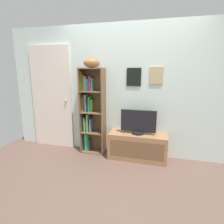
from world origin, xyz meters
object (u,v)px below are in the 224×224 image
at_px(door, 52,98).
at_px(bookshelf, 91,111).
at_px(television, 138,123).
at_px(football, 92,63).
at_px(tv_stand, 138,146).

bearing_deg(door, bookshelf, -4.94).
distance_m(television, door, 1.84).
xyz_separation_m(bookshelf, television, (0.93, -0.09, -0.14)).
xyz_separation_m(football, television, (0.88, -0.07, -1.02)).
distance_m(football, television, 1.35).
xyz_separation_m(television, door, (-1.80, 0.17, 0.34)).
xyz_separation_m(bookshelf, tv_stand, (0.93, -0.09, -0.58)).
height_order(football, door, door).
relative_size(bookshelf, television, 2.63).
bearing_deg(football, bookshelf, 152.27).
distance_m(tv_stand, television, 0.44).
distance_m(tv_stand, door, 1.98).
height_order(bookshelf, door, door).
bearing_deg(door, tv_stand, -5.39).
xyz_separation_m(tv_stand, television, (-0.00, 0.00, 0.44)).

